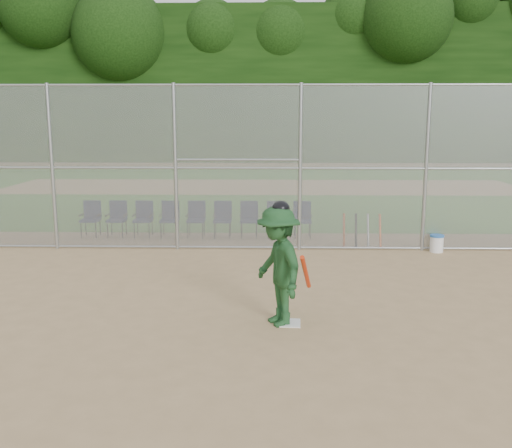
{
  "coord_description": "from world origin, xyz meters",
  "views": [
    {
      "loc": [
        0.26,
        -8.68,
        3.18
      ],
      "look_at": [
        0.0,
        2.5,
        1.1
      ],
      "focal_mm": 40.0,
      "sensor_mm": 36.0,
      "label": 1
    }
  ],
  "objects_px": {
    "batter_at_plate": "(278,265)",
    "water_cooler": "(437,243)",
    "home_plate": "(288,323)",
    "chair_0": "(90,219)"
  },
  "relations": [
    {
      "from": "batter_at_plate",
      "to": "water_cooler",
      "type": "height_order",
      "value": "batter_at_plate"
    },
    {
      "from": "batter_at_plate",
      "to": "chair_0",
      "type": "bearing_deg",
      "value": 127.21
    },
    {
      "from": "home_plate",
      "to": "chair_0",
      "type": "bearing_deg",
      "value": 128.17
    },
    {
      "from": "home_plate",
      "to": "water_cooler",
      "type": "height_order",
      "value": "water_cooler"
    },
    {
      "from": "water_cooler",
      "to": "home_plate",
      "type": "bearing_deg",
      "value": -126.93
    },
    {
      "from": "water_cooler",
      "to": "chair_0",
      "type": "relative_size",
      "value": 0.44
    },
    {
      "from": "home_plate",
      "to": "batter_at_plate",
      "type": "height_order",
      "value": "batter_at_plate"
    },
    {
      "from": "home_plate",
      "to": "batter_at_plate",
      "type": "xyz_separation_m",
      "value": [
        -0.17,
        -0.01,
        0.94
      ]
    },
    {
      "from": "home_plate",
      "to": "batter_at_plate",
      "type": "bearing_deg",
      "value": -176.32
    },
    {
      "from": "water_cooler",
      "to": "chair_0",
      "type": "distance_m",
      "value": 9.05
    }
  ]
}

